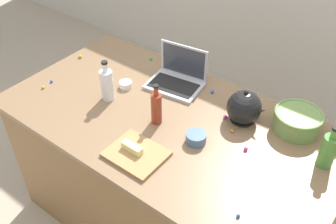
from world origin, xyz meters
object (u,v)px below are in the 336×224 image
object	(u,v)px
cutting_board	(136,154)
ramekin_medium	(126,84)
bottle_olive	(328,150)
laptop	(178,77)
bottle_soy	(156,108)
kettle	(244,108)
mixing_bowl_large	(297,121)
ramekin_small	(196,138)
bottle_vinegar	(107,84)
butter_stick_left	(132,148)

from	to	relation	value
cutting_board	ramekin_medium	bearing A→B (deg)	137.36
bottle_olive	laptop	bearing A→B (deg)	173.15
ramekin_medium	bottle_soy	bearing A→B (deg)	-21.22
kettle	ramekin_medium	size ratio (longest dim) A/B	2.89
cutting_board	ramekin_medium	world-z (taller)	ramekin_medium
bottle_soy	ramekin_medium	size ratio (longest dim) A/B	3.14
bottle_olive	bottle_soy	xyz separation A→B (m)	(-0.80, -0.23, 0.00)
mixing_bowl_large	ramekin_small	size ratio (longest dim) A/B	2.41
bottle_olive	bottle_soy	bearing A→B (deg)	-163.86
cutting_board	laptop	bearing A→B (deg)	108.11
cutting_board	bottle_olive	bearing A→B (deg)	33.65
mixing_bowl_large	bottle_vinegar	distance (m)	1.02
butter_stick_left	mixing_bowl_large	bearing A→B (deg)	49.36
mixing_bowl_large	bottle_vinegar	world-z (taller)	bottle_vinegar
bottle_olive	cutting_board	bearing A→B (deg)	-146.35
bottle_olive	cutting_board	size ratio (longest dim) A/B	0.85
laptop	cutting_board	bearing A→B (deg)	-71.89
laptop	bottle_vinegar	bearing A→B (deg)	-122.59
mixing_bowl_large	laptop	bearing A→B (deg)	-176.47
bottle_olive	butter_stick_left	size ratio (longest dim) A/B	2.06
bottle_olive	kettle	world-z (taller)	bottle_olive
bottle_vinegar	butter_stick_left	bearing A→B (deg)	-31.57
laptop	bottle_soy	world-z (taller)	bottle_soy
bottle_vinegar	ramekin_medium	xyz separation A→B (m)	(0.00, 0.14, -0.08)
butter_stick_left	bottle_soy	bearing A→B (deg)	101.87
laptop	ramekin_medium	distance (m)	0.31
laptop	mixing_bowl_large	size ratio (longest dim) A/B	1.38
butter_stick_left	ramekin_small	xyz separation A→B (m)	(0.19, 0.25, -0.01)
mixing_bowl_large	bottle_soy	size ratio (longest dim) A/B	1.05
mixing_bowl_large	cutting_board	xyz separation A→B (m)	(-0.52, -0.63, -0.05)
bottle_olive	ramekin_medium	world-z (taller)	bottle_olive
ramekin_small	ramekin_medium	xyz separation A→B (m)	(-0.58, 0.13, -0.01)
kettle	ramekin_small	distance (m)	0.31
bottle_olive	kettle	size ratio (longest dim) A/B	1.06
bottle_soy	cutting_board	world-z (taller)	bottle_soy
bottle_olive	kettle	bearing A→B (deg)	173.08
bottle_soy	bottle_vinegar	bearing A→B (deg)	-178.60
mixing_bowl_large	ramekin_small	world-z (taller)	mixing_bowl_large
ramekin_small	bottle_olive	bearing A→B (deg)	22.76
bottle_olive	kettle	xyz separation A→B (m)	(-0.45, 0.05, -0.01)
bottle_soy	ramekin_medium	bearing A→B (deg)	158.78
mixing_bowl_large	bottle_vinegar	xyz separation A→B (m)	(-0.94, -0.39, 0.04)
bottle_soy	mixing_bowl_large	bearing A→B (deg)	32.81
laptop	mixing_bowl_large	bearing A→B (deg)	3.53
bottle_soy	butter_stick_left	bearing A→B (deg)	-78.13
butter_stick_left	ramekin_medium	size ratio (longest dim) A/B	1.49
kettle	butter_stick_left	size ratio (longest dim) A/B	1.94
laptop	bottle_vinegar	world-z (taller)	bottle_vinegar
laptop	butter_stick_left	size ratio (longest dim) A/B	3.07
bottle_olive	butter_stick_left	bearing A→B (deg)	-147.20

